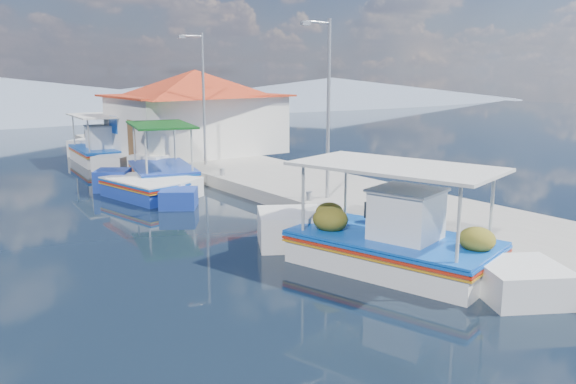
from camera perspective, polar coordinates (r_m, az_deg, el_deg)
ground at (r=16.16m, az=-4.30°, el=-5.52°), size 160.00×160.00×0.00m
quay at (r=24.13m, az=0.20°, el=0.91°), size 5.00×44.00×0.50m
bollards at (r=22.29m, az=-3.05°, el=1.03°), size 0.20×17.20×0.30m
main_caique at (r=14.65m, az=10.07°, el=-5.24°), size 4.08×8.44×2.89m
caique_green_canopy at (r=25.46m, az=-12.34°, el=1.63°), size 3.54×7.61×2.93m
caique_blue_hull at (r=23.04m, az=-13.99°, el=0.16°), size 2.64×6.15×1.12m
caique_far at (r=32.84m, az=-18.04°, el=3.70°), size 2.77×8.02×2.82m
harbor_building at (r=31.64m, az=-9.05°, el=7.95°), size 10.49×10.49×4.40m
lamp_post_near at (r=19.71m, az=3.79°, el=9.00°), size 1.21×0.14×6.00m
lamp_post_far at (r=27.26m, az=-8.49°, el=9.65°), size 1.21×0.14×6.00m
mountain_ridge at (r=70.76m, az=-24.11°, el=8.51°), size 171.40×96.00×5.50m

